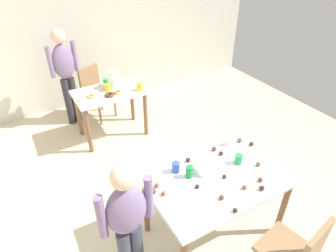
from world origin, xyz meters
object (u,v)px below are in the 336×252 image
(dining_table_far, at_px, (110,99))
(person_girl_near, at_px, (128,221))
(chair_near_table, at_px, (296,252))
(soda_can, at_px, (189,172))
(pitcher_far, at_px, (113,80))
(dining_table_near, at_px, (217,186))
(mixing_bowl, at_px, (204,168))
(person_adult_far, at_px, (65,70))
(chair_far_table, at_px, (95,90))

(dining_table_far, relative_size, person_girl_near, 0.74)
(chair_near_table, xyz_separation_m, soda_can, (-0.43, 0.94, 0.31))
(dining_table_far, relative_size, pitcher_far, 3.90)
(dining_table_near, height_order, mixing_bowl, mixing_bowl)
(chair_near_table, height_order, person_girl_near, person_girl_near)
(person_girl_near, bearing_deg, dining_table_near, 3.53)
(pitcher_far, bearing_deg, chair_near_table, -83.19)
(dining_table_far, height_order, person_adult_far, person_adult_far)
(chair_near_table, bearing_deg, dining_table_far, 98.75)
(chair_far_table, distance_m, mixing_bowl, 2.71)
(chair_near_table, bearing_deg, pitcher_far, 96.81)
(dining_table_near, relative_size, soda_can, 10.59)
(dining_table_near, relative_size, mixing_bowl, 5.97)
(person_adult_far, distance_m, soda_can, 2.74)
(person_girl_near, distance_m, pitcher_far, 2.44)
(person_girl_near, bearing_deg, soda_can, 16.70)
(dining_table_near, height_order, dining_table_far, same)
(dining_table_near, xyz_separation_m, dining_table_far, (-0.25, 2.18, -0.04))
(dining_table_near, relative_size, person_adult_far, 0.85)
(chair_far_table, relative_size, soda_can, 7.13)
(dining_table_near, distance_m, person_adult_far, 2.95)
(mixing_bowl, bearing_deg, dining_table_near, -74.07)
(dining_table_far, xyz_separation_m, chair_far_table, (-0.03, 0.66, -0.12))
(chair_near_table, distance_m, mixing_bowl, 1.02)
(dining_table_far, bearing_deg, pitcher_far, 36.14)
(chair_far_table, height_order, soda_can, soda_can)
(chair_far_table, xyz_separation_m, person_adult_far, (-0.39, 0.02, 0.42))
(mixing_bowl, bearing_deg, chair_far_table, 94.96)
(soda_can, distance_m, pitcher_far, 2.10)
(person_adult_far, bearing_deg, chair_near_table, -76.39)
(chair_near_table, distance_m, person_girl_near, 1.38)
(person_adult_far, xyz_separation_m, soda_can, (0.45, -2.70, -0.10))
(soda_can, bearing_deg, dining_table_near, -34.86)
(dining_table_far, distance_m, person_adult_far, 0.85)
(chair_near_table, bearing_deg, person_adult_far, 103.61)
(dining_table_near, bearing_deg, chair_near_table, -75.03)
(chair_far_table, xyz_separation_m, pitcher_far, (0.12, -0.59, 0.38))
(dining_table_near, bearing_deg, chair_far_table, 95.58)
(dining_table_near, distance_m, mixing_bowl, 0.21)
(chair_far_table, distance_m, person_girl_near, 2.98)
(chair_far_table, height_order, person_adult_far, person_adult_far)
(person_girl_near, relative_size, mixing_bowl, 6.20)
(dining_table_near, relative_size, dining_table_far, 1.30)
(dining_table_far, xyz_separation_m, person_girl_near, (-0.68, -2.24, 0.17))
(dining_table_far, xyz_separation_m, person_adult_far, (-0.42, 0.67, 0.30))
(dining_table_near, height_order, soda_can, soda_can)
(chair_far_table, relative_size, pitcher_far, 3.40)
(dining_table_far, height_order, pitcher_far, pitcher_far)
(dining_table_far, distance_m, chair_near_table, 3.01)
(soda_can, bearing_deg, mixing_bowl, 0.45)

